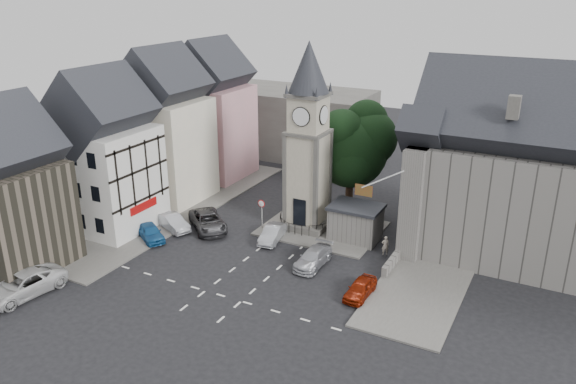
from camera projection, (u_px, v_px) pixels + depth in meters
The scene contains 25 objects.
ground at pixel (262, 263), 43.82m from camera, with size 120.00×120.00×0.00m, color black.
pavement_west at pixel (182, 208), 54.19m from camera, with size 6.00×30.00×0.14m, color #595651.
pavement_east at pixel (441, 254), 45.22m from camera, with size 6.00×26.00×0.14m, color #595651.
central_island at pixel (322, 228), 49.77m from camera, with size 10.00×8.00×0.16m, color #595651.
road_markings at pixel (223, 296), 39.26m from camera, with size 20.00×8.00×0.01m, color silver.
clock_tower at pixel (308, 139), 47.57m from camera, with size 4.86×4.86×16.25m.
stone_shelter at pixel (356, 222), 47.41m from camera, with size 4.30×3.30×3.08m.
town_tree at pixel (351, 141), 51.26m from camera, with size 7.20×7.20×10.80m.
warning_sign_post at pixel (261, 209), 48.99m from camera, with size 0.70×0.19×2.85m.
terrace_pink at pixel (212, 118), 61.48m from camera, with size 8.10×7.60×12.80m.
terrace_cream at pixel (165, 134), 54.85m from camera, with size 8.10×7.60×12.80m.
terrace_tudor at pixel (106, 160), 48.35m from camera, with size 8.10×7.60×12.00m.
building_sw_stone at pixel (4, 200), 41.84m from camera, with size 8.60×7.60×10.40m.
backdrop_west at pixel (291, 122), 70.82m from camera, with size 20.00×10.00×8.00m, color #4C4944.
east_building at pixel (503, 177), 43.96m from camera, with size 14.40×11.40×12.60m.
east_boundary_wall at pixel (414, 233), 47.96m from camera, with size 0.40×16.00×0.90m, color slate.
flagpole at pixel (382, 180), 41.19m from camera, with size 3.68×0.10×2.74m.
car_west_blue at pixel (150, 232), 47.64m from camera, with size 1.60×3.99×1.36m, color #19528B.
car_west_silver at pixel (173, 222), 49.57m from camera, with size 1.44×4.12×1.36m, color #AFB1B7.
car_west_grey at pixel (208, 221), 49.58m from camera, with size 2.53×5.50×1.53m, color #303033.
car_island_silver at pixel (273, 234), 47.40m from camera, with size 1.37×3.92×1.29m, color #9FA2A8.
car_island_east at pixel (313, 258), 43.28m from camera, with size 1.80×4.43×1.29m, color #B0B1B8.
car_east_red at pixel (360, 288), 39.04m from camera, with size 1.44×3.58×1.22m, color maroon.
van_sw_white at pixel (23, 285), 39.08m from camera, with size 2.71×5.88×1.63m, color silver.
pedestrian at pixel (385, 245), 44.91m from camera, with size 0.59×0.39×1.63m, color #AB9E8D.
Camera 1 is at (19.87, -33.64, 20.70)m, focal length 35.00 mm.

